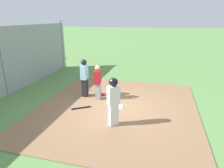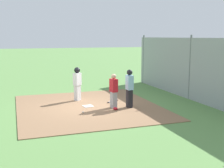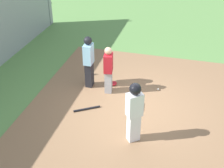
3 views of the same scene
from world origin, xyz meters
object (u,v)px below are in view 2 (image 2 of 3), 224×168
(runner, at_px, (77,81))
(baseball_bat, at_px, (113,101))
(baseball, at_px, (83,112))
(home_plate, at_px, (88,106))
(catcher_mask, at_px, (115,109))
(parked_car_dark, at_px, (188,72))
(catcher, at_px, (114,90))
(umpire, at_px, (129,88))

(runner, distance_m, baseball_bat, 2.07)
(baseball_bat, height_order, baseball, baseball)
(baseball, bearing_deg, home_plate, -24.59)
(catcher_mask, xyz_separation_m, parked_car_dark, (6.96, -8.36, 0.52))
(runner, relative_size, baseball, 23.04)
(catcher_mask, distance_m, baseball, 1.49)
(runner, relative_size, baseball_bat, 2.11)
(catcher_mask, bearing_deg, baseball_bat, -14.91)
(runner, bearing_deg, catcher, -7.00)
(umpire, relative_size, baseball, 23.73)
(catcher_mask, height_order, baseball, catcher_mask)
(catcher, distance_m, catcher_mask, 0.86)
(parked_car_dark, bearing_deg, baseball, 134.22)
(baseball_bat, bearing_deg, runner, 117.06)
(runner, xyz_separation_m, baseball, (-2.52, 0.31, -0.95))
(catcher, xyz_separation_m, baseball, (-0.47, 1.55, -0.77))
(catcher, height_order, baseball_bat, catcher)
(umpire, bearing_deg, home_plate, -24.72)
(catcher, bearing_deg, baseball, 8.07)
(runner, relative_size, catcher_mask, 7.10)
(home_plate, bearing_deg, parked_car_dark, -57.65)
(baseball_bat, distance_m, parked_car_dark, 9.63)
(home_plate, xyz_separation_m, catcher_mask, (-1.04, -0.99, 0.05))
(home_plate, xyz_separation_m, umpire, (-0.80, -1.76, 0.92))
(runner, bearing_deg, baseball_bat, 22.03)
(catcher_mask, height_order, parked_car_dark, parked_car_dark)
(home_plate, bearing_deg, catcher, -120.30)
(baseball_bat, distance_m, baseball, 2.49)
(home_plate, height_order, parked_car_dark, parked_car_dark)
(baseball_bat, xyz_separation_m, baseball, (-1.61, 1.90, 0.01))
(catcher, bearing_deg, parked_car_dark, -150.67)
(home_plate, distance_m, baseball_bat, 1.50)
(umpire, height_order, parked_car_dark, umpire)
(baseball_bat, xyz_separation_m, catcher_mask, (-1.56, 0.41, 0.03))
(parked_car_dark, bearing_deg, catcher, 137.00)
(baseball, relative_size, parked_car_dark, 0.02)
(catcher, xyz_separation_m, runner, (2.05, 1.24, 0.17))
(runner, height_order, catcher_mask, runner)
(baseball_bat, bearing_deg, parked_car_dark, 0.94)
(runner, relative_size, parked_car_dark, 0.39)
(baseball, bearing_deg, parked_car_dark, -54.55)
(catcher, relative_size, umpire, 0.89)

